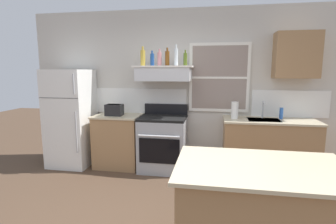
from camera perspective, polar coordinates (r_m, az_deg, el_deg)
back_wall at (r=4.56m, az=3.24°, el=5.12°), size 5.40×0.11×2.70m
refrigerator at (r=4.88m, az=-20.55°, el=-1.23°), size 0.70×0.72×1.69m
counter_left_of_stove at (r=4.65m, az=-10.78°, el=-6.17°), size 0.79×0.63×0.91m
toaster at (r=4.51m, az=-11.71°, el=0.50°), size 0.30×0.20×0.19m
stove_range at (r=4.40m, az=-1.09°, el=-6.77°), size 0.76×0.69×1.09m
range_hood_shelf at (r=4.33m, az=-0.89°, el=8.51°), size 0.96×0.52×0.24m
bottle_champagne_gold_foil at (r=4.38m, az=-5.56°, el=11.80°), size 0.08×0.08×0.31m
bottle_blue_liqueur at (r=4.39m, az=-3.51°, el=11.46°), size 0.07×0.07×0.25m
bottle_rose_pink at (r=4.30m, az=-1.88°, el=11.62°), size 0.07×0.07×0.27m
bottle_amber_wine at (r=4.29m, az=-0.16°, el=11.75°), size 0.07×0.07×0.29m
bottle_clear_tall at (r=4.26m, az=1.78°, el=12.04°), size 0.06×0.06×0.34m
bottle_olive_oil_square at (r=4.34m, az=3.82°, el=11.52°), size 0.06×0.06×0.26m
counter_right_with_sink at (r=4.45m, az=21.21°, el=-7.31°), size 1.43×0.63×0.91m
sink_faucet at (r=4.40m, az=20.16°, el=0.92°), size 0.03×0.17×0.28m
paper_towel_roll at (r=4.25m, az=14.46°, el=0.38°), size 0.11×0.11×0.27m
dish_soap_bottle at (r=4.47m, az=23.63°, el=-0.26°), size 0.06×0.06×0.18m
kitchen_island at (r=2.45m, az=19.59°, el=-21.06°), size 1.40×0.90×0.91m
upper_cabinet_right at (r=4.51m, az=26.38°, el=11.12°), size 0.64×0.32×0.70m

